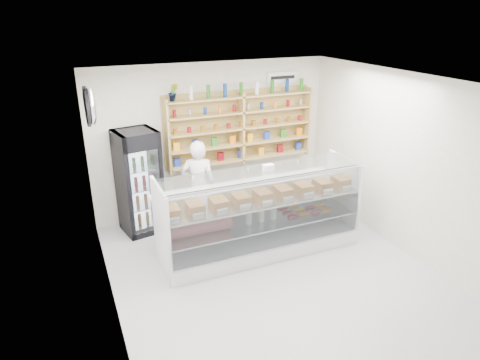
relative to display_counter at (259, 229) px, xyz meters
name	(u,v)px	position (x,y,z in m)	size (l,w,h in m)	color
room	(276,187)	(-0.10, -0.71, 1.03)	(5.00, 5.00, 5.00)	#ACACB1
display_counter	(259,229)	(0.00, 0.00, 0.00)	(3.18, 0.95, 1.38)	white
shop_worker	(198,185)	(-0.63, 1.12, 0.43)	(0.59, 0.39, 1.61)	silver
drinks_cooler	(139,182)	(-1.59, 1.43, 0.53)	(0.76, 0.74, 1.81)	black
wall_shelving	(241,128)	(0.40, 1.63, 1.22)	(2.84, 0.28, 1.33)	tan
potted_plant	(173,92)	(-0.85, 1.63, 1.97)	(0.17, 0.13, 0.30)	#1E6626
security_mirror	(91,106)	(-2.27, 0.49, 2.08)	(0.15, 0.50, 0.50)	silver
wall_sign	(282,77)	(1.30, 1.76, 2.08)	(0.62, 0.03, 0.20)	white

